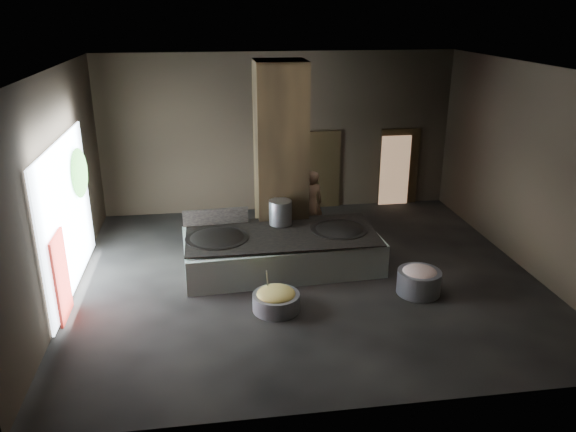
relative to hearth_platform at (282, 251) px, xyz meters
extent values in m
cube|color=black|center=(0.47, -0.51, -0.43)|extent=(10.00, 9.00, 0.10)
cube|color=black|center=(0.47, -0.51, 4.17)|extent=(10.00, 9.00, 0.10)
cube|color=black|center=(0.47, 4.04, 1.87)|extent=(10.00, 0.10, 4.50)
cube|color=black|center=(0.47, -5.06, 1.87)|extent=(10.00, 0.10, 4.50)
cube|color=black|center=(-4.58, -0.51, 1.87)|extent=(0.10, 9.00, 4.50)
cube|color=black|center=(5.52, -0.51, 1.87)|extent=(0.10, 9.00, 4.50)
cube|color=black|center=(0.17, 1.39, 1.87)|extent=(1.20, 1.20, 4.50)
cube|color=silver|center=(0.00, 0.00, 0.00)|extent=(4.49, 2.34, 0.76)
cube|color=black|center=(0.00, 0.00, 0.43)|extent=(4.28, 2.05, 0.03)
ellipsoid|color=black|center=(-1.45, -0.05, 0.37)|extent=(1.38, 1.38, 0.38)
cylinder|color=black|center=(-1.45, -0.05, 0.44)|extent=(1.41, 1.41, 0.05)
ellipsoid|color=black|center=(1.35, 0.05, 0.37)|extent=(1.28, 1.28, 0.36)
cylinder|color=black|center=(1.35, 0.05, 0.44)|extent=(1.31, 1.31, 0.05)
cylinder|color=#9CA0A3|center=(0.05, 0.55, 0.75)|extent=(0.53, 0.53, 0.57)
cube|color=black|center=(-1.45, 0.75, 0.65)|extent=(1.52, 0.14, 0.38)
imported|color=brown|center=(1.01, 1.78, 0.49)|extent=(0.72, 0.55, 1.75)
cylinder|color=gray|center=(-0.37, -1.93, -0.21)|extent=(1.12, 1.12, 0.34)
ellipsoid|color=#97AE54|center=(-0.37, -1.93, -0.03)|extent=(0.77, 0.77, 0.24)
cylinder|color=#9CA0A3|center=(-0.52, -1.78, 0.17)|extent=(0.10, 0.37, 0.66)
cylinder|color=gray|center=(2.66, -1.67, -0.13)|extent=(1.13, 1.13, 0.50)
ellipsoid|color=tan|center=(2.66, -1.67, 0.07)|extent=(0.75, 0.75, 0.29)
cube|color=black|center=(1.67, 3.94, 0.72)|extent=(1.18, 0.08, 2.38)
cube|color=#8C6647|center=(1.40, 3.93, 0.67)|extent=(0.84, 0.04, 1.99)
cube|color=black|center=(4.07, 3.94, 0.72)|extent=(1.18, 0.08, 2.38)
cube|color=#8C6647|center=(3.93, 3.87, 0.67)|extent=(0.89, 0.04, 2.10)
cube|color=white|center=(-4.48, -0.31, 1.22)|extent=(0.04, 4.20, 3.10)
cube|color=maroon|center=(-4.41, -1.61, 0.47)|extent=(0.05, 0.90, 1.70)
ellipsoid|color=#194714|center=(-4.38, 0.79, 1.82)|extent=(0.28, 1.10, 1.10)
camera|label=1|loc=(-1.55, -11.61, 5.24)|focal=35.00mm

